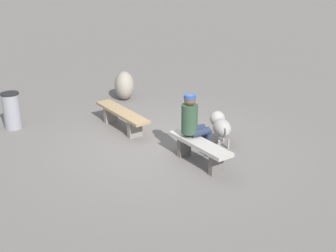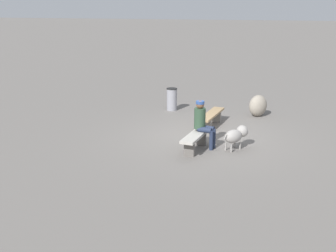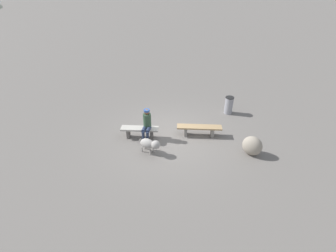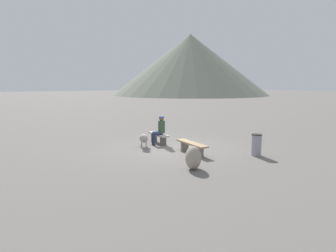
# 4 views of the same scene
# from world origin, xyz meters

# --- Properties ---
(ground) EXTENTS (210.00, 210.00, 0.06)m
(ground) POSITION_xyz_m (0.00, 0.00, -0.03)
(ground) COLOR slate
(bench_left) EXTENTS (1.87, 0.55, 0.44)m
(bench_left) POSITION_xyz_m (-1.26, -0.06, 0.32)
(bench_left) COLOR gray
(bench_left) RESTS_ON ground
(bench_right) EXTENTS (1.55, 0.51, 0.47)m
(bench_right) POSITION_xyz_m (1.19, 0.00, 0.35)
(bench_right) COLOR #605B56
(bench_right) RESTS_ON ground
(seated_person) EXTENTS (0.40, 0.62, 1.33)m
(seated_person) POSITION_xyz_m (0.88, 0.12, 0.77)
(seated_person) COLOR #2D4733
(seated_person) RESTS_ON ground
(dog) EXTENTS (0.82, 0.67, 0.63)m
(dog) POSITION_xyz_m (0.76, 1.04, 0.41)
(dog) COLOR gray
(dog) RESTS_ON ground
(trash_bin) EXTENTS (0.41, 0.41, 0.84)m
(trash_bin) POSITION_xyz_m (-2.95, -1.91, 0.42)
(trash_bin) COLOR gray
(trash_bin) RESTS_ON ground
(boulder) EXTENTS (0.90, 0.86, 0.77)m
(boulder) POSITION_xyz_m (-3.01, 1.28, 0.39)
(boulder) COLOR gray
(boulder) RESTS_ON ground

